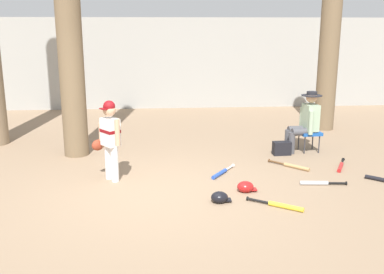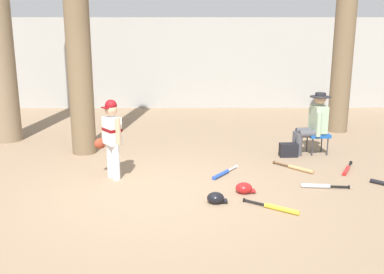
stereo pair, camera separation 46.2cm
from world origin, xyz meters
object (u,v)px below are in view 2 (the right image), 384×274
folding_stool (318,135)px  bat_aluminum_silver (319,186)px  seated_spectator (314,122)px  batting_helmet_red (244,188)px  bat_blue_youth (223,173)px  bat_yellow_trainer (277,208)px  young_ballplayer (111,134)px  bat_wood_tan (298,168)px  batting_helmet_black (216,198)px  bat_red_barrel (347,170)px  tree_near_player (76,3)px  handbag_beside_stool (288,150)px  tree_behind_spectator (343,56)px

folding_stool → bat_aluminum_silver: bearing=-104.6°
seated_spectator → batting_helmet_red: size_ratio=4.05×
bat_blue_youth → bat_yellow_trainer: same height
young_ballplayer → bat_wood_tan: young_ballplayer is taller
bat_blue_youth → young_ballplayer: bearing=-176.4°
bat_aluminum_silver → bat_yellow_trainer: 1.17m
folding_stool → batting_helmet_black: 3.29m
bat_red_barrel → batting_helmet_black: bearing=-149.5°
young_ballplayer → bat_yellow_trainer: young_ballplayer is taller
young_ballplayer → bat_red_barrel: 4.04m
bat_yellow_trainer → batting_helmet_red: size_ratio=2.39×
young_ballplayer → bat_blue_youth: size_ratio=1.95×
folding_stool → bat_wood_tan: folding_stool is taller
young_ballplayer → bat_blue_youth: (1.81, 0.11, -0.71)m
bat_wood_tan → batting_helmet_red: 1.51m
folding_stool → seated_spectator: 0.29m
bat_aluminum_silver → bat_wood_tan: (-0.12, 0.88, -0.00)m
tree_near_player → handbag_beside_stool: (3.97, -0.32, -2.71)m
tree_near_player → bat_red_barrel: (4.78, -1.23, -2.81)m
folding_stool → bat_yellow_trainer: folding_stool is taller
tree_behind_spectator → bat_yellow_trainer: 5.52m
young_ballplayer → bat_red_barrel: bearing=4.4°
bat_blue_youth → bat_yellow_trainer: size_ratio=0.94×
folding_stool → bat_aluminum_silver: (-0.50, -1.92, -0.33)m
tree_behind_spectator → bat_wood_tan: tree_behind_spectator is taller
tree_near_player → bat_aluminum_silver: bearing=-26.5°
tree_near_player → batting_helmet_red: bearing=-37.7°
seated_spectator → bat_wood_tan: seated_spectator is taller
seated_spectator → batting_helmet_black: seated_spectator is taller
young_ballplayer → batting_helmet_red: young_ballplayer is taller
bat_red_barrel → batting_helmet_red: bearing=-152.3°
seated_spectator → bat_yellow_trainer: (-1.22, -2.75, -0.61)m
tree_near_player → bat_aluminum_silver: size_ratio=8.83×
seated_spectator → batting_helmet_black: bearing=-129.4°
tree_behind_spectator → bat_aluminum_silver: 4.48m
tree_behind_spectator → bat_wood_tan: size_ratio=6.73×
bat_blue_youth → bat_wood_tan: (1.32, 0.26, 0.00)m
tree_behind_spectator → bat_red_barrel: (-0.82, -3.04, -1.73)m
bat_yellow_trainer → handbag_beside_stool: bearing=74.4°
bat_yellow_trainer → batting_helmet_black: 0.86m
bat_yellow_trainer → bat_red_barrel: same height
tree_near_player → bat_blue_youth: (2.63, -1.42, -2.81)m
tree_behind_spectator → handbag_beside_stool: (-1.63, -2.14, -1.63)m
folding_stool → bat_red_barrel: (0.21, -1.11, -0.33)m
bat_red_barrel → bat_aluminum_silver: bearing=-131.2°
seated_spectator → folding_stool: bearing=4.9°
seated_spectator → bat_blue_youth: seated_spectator is taller
tree_near_player → handbag_beside_stool: size_ratio=19.03×
folding_stool → bat_red_barrel: size_ratio=0.63×
tree_behind_spectator → batting_helmet_black: 5.69m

